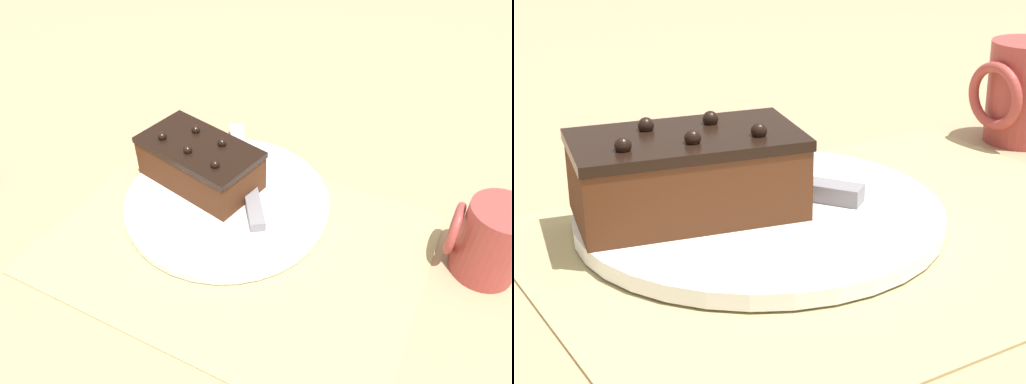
% 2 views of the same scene
% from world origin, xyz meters
% --- Properties ---
extents(ground_plane, '(3.00, 3.00, 0.00)m').
position_xyz_m(ground_plane, '(0.00, 0.00, 0.00)').
color(ground_plane, '#9E7F5B').
extents(placemat_woven, '(0.46, 0.34, 0.00)m').
position_xyz_m(placemat_woven, '(0.00, 0.00, 0.00)').
color(placemat_woven, tan).
rests_on(placemat_woven, ground_plane).
extents(cake_plate, '(0.28, 0.28, 0.01)m').
position_xyz_m(cake_plate, '(0.04, -0.06, 0.01)').
color(cake_plate, white).
rests_on(cake_plate, placemat_woven).
extents(chocolate_cake, '(0.18, 0.12, 0.07)m').
position_xyz_m(chocolate_cake, '(0.10, -0.07, 0.05)').
color(chocolate_cake, '#472614').
rests_on(chocolate_cake, cake_plate).
extents(serving_knife, '(0.16, 0.21, 0.01)m').
position_xyz_m(serving_knife, '(0.02, -0.08, 0.02)').
color(serving_knife, slate).
rests_on(serving_knife, cake_plate).
extents(coffee_mug, '(0.09, 0.08, 0.10)m').
position_xyz_m(coffee_mug, '(-0.28, -0.10, 0.05)').
color(coffee_mug, '#993833').
rests_on(coffee_mug, ground_plane).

